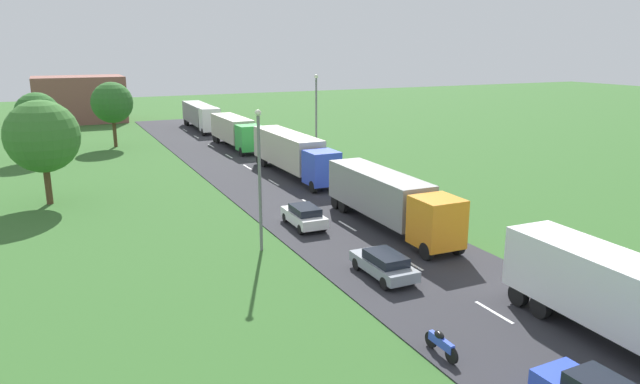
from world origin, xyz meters
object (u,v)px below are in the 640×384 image
object	(u,v)px
tree_pine	(42,137)
distant_building	(80,99)
car_third	(384,264)
motorcycle_courier	(441,343)
car_fourth	(304,216)
tree_birch	(112,103)
truck_fifth	(201,115)
tree_maple	(37,114)
truck_third	(292,152)
lamppost_second	(260,174)
truck_fourth	(235,131)
truck_second	(388,198)
lamppost_third	(316,117)

from	to	relation	value
tree_pine	distant_building	xyz separation A→B (m)	(5.18, 50.19, -1.62)
car_third	motorcycle_courier	xyz separation A→B (m)	(-2.02, -7.50, -0.23)
car_fourth	tree_birch	world-z (taller)	tree_birch
tree_pine	distant_building	size ratio (longest dim) A/B	0.60
truck_fifth	car_fourth	bearing A→B (deg)	-95.95
car_third	tree_maple	size ratio (longest dim) A/B	0.60
motorcycle_courier	tree_pine	xyz separation A→B (m)	(-13.24, 30.49, 4.57)
truck_fifth	tree_birch	xyz separation A→B (m)	(-12.54, -9.63, 3.05)
truck_third	lamppost_second	xyz separation A→B (m)	(-9.21, -17.41, 2.38)
truck_fourth	distant_building	distance (m)	36.07
truck_fourth	motorcycle_courier	xyz separation A→B (m)	(-6.60, -47.75, -1.51)
tree_pine	truck_fifth	bearing A→B (deg)	59.58
lamppost_second	truck_fourth	bearing A→B (deg)	75.28
truck_third	motorcycle_courier	size ratio (longest dim) A/B	7.36
truck_second	truck_fourth	bearing A→B (deg)	89.93
truck_third	tree_birch	distance (m)	26.72
tree_birch	truck_third	bearing A→B (deg)	-61.08
car_third	tree_pine	world-z (taller)	tree_pine
car_third	tree_pine	size ratio (longest dim) A/B	0.54
car_third	tree_pine	xyz separation A→B (m)	(-15.27, 22.99, 4.34)
lamppost_second	distant_building	bearing A→B (deg)	95.00
lamppost_second	lamppost_third	size ratio (longest dim) A/B	0.92
truck_fifth	car_third	distance (m)	57.11
car_third	motorcycle_courier	world-z (taller)	car_third
truck_second	truck_fourth	xyz separation A→B (m)	(0.04, 33.28, -0.01)
truck_fifth	car_fourth	size ratio (longest dim) A/B	3.29
lamppost_second	tree_birch	world-z (taller)	lamppost_second
truck_second	tree_pine	xyz separation A→B (m)	(-19.81, 16.02, 3.04)
truck_fourth	tree_maple	size ratio (longest dim) A/B	1.71
car_fourth	lamppost_second	size ratio (longest dim) A/B	0.50
truck_fifth	lamppost_third	bearing A→B (deg)	-82.62
truck_fourth	distant_building	bearing A→B (deg)	114.01
distant_building	tree_maple	bearing A→B (deg)	-100.41
lamppost_third	tree_pine	xyz separation A→B (m)	(-23.83, -3.67, 0.16)
car_fourth	tree_maple	xyz separation A→B (m)	(-15.41, 33.09, 3.86)
motorcycle_courier	tree_pine	world-z (taller)	tree_pine
truck_third	truck_fourth	size ratio (longest dim) A/B	1.20
truck_second	tree_birch	world-z (taller)	tree_birch
tree_maple	tree_pine	size ratio (longest dim) A/B	0.89
car_fourth	tree_maple	world-z (taller)	tree_maple
truck_fourth	truck_second	bearing A→B (deg)	-90.07
car_third	lamppost_third	world-z (taller)	lamppost_third
tree_maple	truck_second	bearing A→B (deg)	-60.33
truck_third	distant_building	world-z (taller)	distant_building
truck_second	truck_third	world-z (taller)	truck_third
car_fourth	tree_maple	size ratio (longest dim) A/B	0.59
car_third	car_fourth	xyz separation A→B (m)	(-0.30, 9.44, 0.05)
truck_second	truck_fourth	world-z (taller)	truck_fourth
motorcycle_courier	car_fourth	bearing A→B (deg)	84.19
truck_second	car_third	distance (m)	8.42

